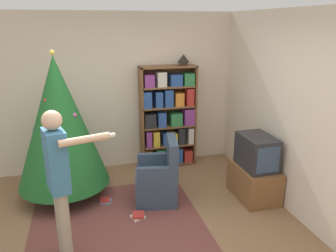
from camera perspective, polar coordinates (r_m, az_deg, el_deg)
The scene contains 14 objects.
ground_plane at distance 4.04m, azimuth -3.73°, elevation -19.23°, with size 14.00×14.00×0.00m, color #846042.
wall_back at distance 5.59m, azimuth -8.58°, elevation 5.81°, with size 8.00×0.10×2.60m.
wall_right at distance 4.27m, azimuth 23.49°, elevation 0.87°, with size 0.10×8.00×2.60m.
area_rug at distance 4.32m, azimuth -8.71°, elevation -16.68°, with size 2.12×2.06×0.01m.
bookshelf at distance 5.62m, azimuth 0.06°, elevation 1.35°, with size 0.95×0.31×1.75m.
tv_stand at distance 4.93m, azimuth 14.74°, elevation -9.40°, with size 0.50×0.75×0.47m.
television at distance 4.73m, azimuth 15.19°, elevation -4.37°, with size 0.40×0.60×0.46m.
game_remote at distance 4.58m, azimuth 14.68°, elevation -8.13°, with size 0.04×0.12×0.02m.
christmas_tree at distance 4.71m, azimuth -18.38°, elevation 0.59°, with size 1.26×1.26×2.09m.
armchair at distance 4.64m, azimuth -1.61°, elevation -9.30°, with size 0.66×0.66×0.92m.
standing_person at distance 3.43m, azimuth -18.46°, elevation -8.28°, with size 0.70×0.46×1.65m.
table_lamp at distance 5.51m, azimuth 2.71°, elevation 11.59°, with size 0.20×0.20×0.18m.
book_pile_near_tree at distance 4.81m, azimuth -10.83°, elevation -12.65°, with size 0.18×0.18×0.05m.
book_pile_by_chair at distance 4.40m, azimuth -5.22°, elevation -15.35°, with size 0.20×0.19×0.06m.
Camera 1 is at (-0.59, -3.19, 2.42)m, focal length 35.00 mm.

